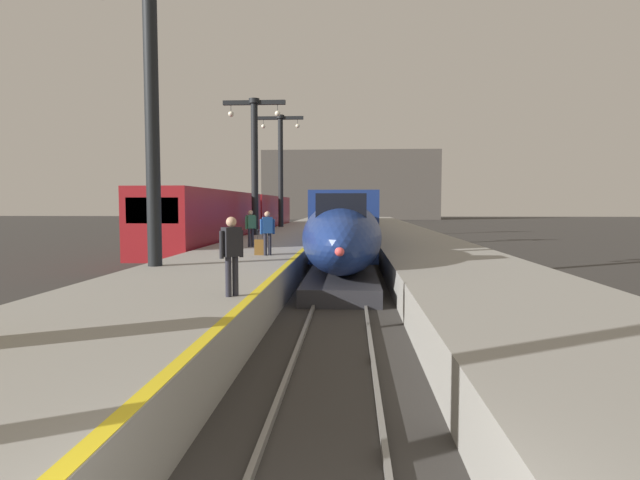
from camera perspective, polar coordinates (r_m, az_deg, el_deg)
name	(u,v)px	position (r m, az deg, el deg)	size (l,w,h in m)	color
platform_left	(270,251)	(27.88, -5.54, -1.17)	(4.80, 110.00, 1.05)	gray
platform_right	(422,251)	(27.78, 11.20, -1.25)	(4.80, 110.00, 1.05)	gray
platform_left_safety_stripe	(312,241)	(27.57, -0.86, -0.11)	(0.20, 107.80, 0.01)	yellow
rail_main_left	(333,255)	(30.33, 1.46, -1.63)	(0.08, 110.00, 0.12)	slate
rail_main_right	(359,255)	(30.32, 4.30, -1.64)	(0.08, 110.00, 0.12)	slate
rail_secondary_left	(198,254)	(31.68, -13.35, -1.50)	(0.08, 110.00, 0.12)	slate
rail_secondary_right	(223,254)	(31.27, -10.72, -1.53)	(0.08, 110.00, 0.12)	slate
highspeed_train_main	(348,217)	(42.60, 3.09, 2.51)	(2.92, 57.85, 3.60)	navy
regional_train_adjacent	(243,216)	(40.36, -8.54, 2.65)	(2.85, 36.60, 3.80)	maroon
station_column_mid	(151,86)	(17.51, -18.15, 15.91)	(4.00, 0.68, 9.40)	black
station_column_far	(255,153)	(33.71, -7.25, 9.53)	(4.00, 0.68, 8.68)	black
station_column_distant	(281,160)	(45.66, -4.38, 8.76)	(4.00, 0.68, 9.71)	black
passenger_near_edge	(267,230)	(19.83, -5.83, 1.15)	(0.55, 0.32, 1.69)	#23232D
passenger_mid_platform	(232,250)	(11.05, -9.75, -1.08)	(0.43, 0.43, 1.69)	#23232D
passenger_far_waiting	(251,225)	(23.97, -7.66, 1.61)	(0.46, 0.41, 1.69)	#23232D
rolling_suitcase	(260,247)	(20.09, -6.66, -0.78)	(0.40, 0.22, 0.98)	brown
terminus_back_wall	(350,185)	(104.75, 3.37, 6.11)	(36.00, 2.00, 14.00)	#4C4742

